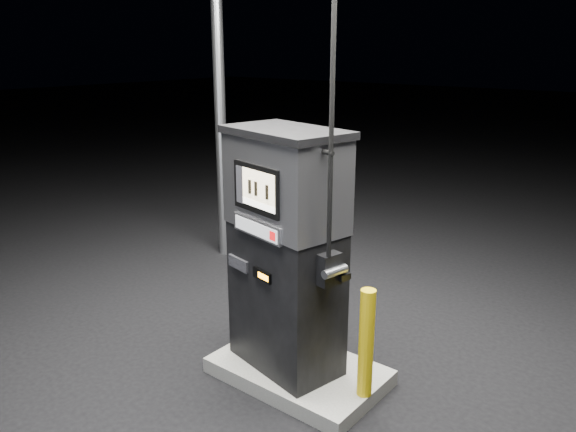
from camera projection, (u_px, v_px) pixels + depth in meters
The scene contains 5 objects.
ground at pixel (298, 378), 5.44m from camera, with size 80.00×80.00×0.00m, color black.
pump_island at pixel (298, 371), 5.41m from camera, with size 1.60×1.00×0.15m, color #61615D.
fuel_dispenser at pixel (286, 250), 5.09m from camera, with size 1.30×0.89×4.69m.
bollard_left at pixel (252, 300), 5.84m from camera, with size 0.11×0.11×0.79m, color gold.
bollard_right at pixel (366, 343), 4.79m from camera, with size 0.13×0.13×1.00m, color gold.
Camera 1 is at (2.90, -3.76, 3.08)m, focal length 35.00 mm.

